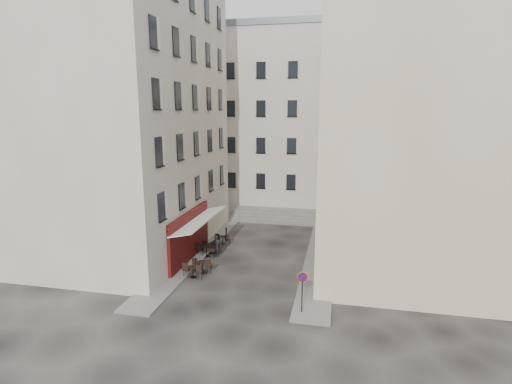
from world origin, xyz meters
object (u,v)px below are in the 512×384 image
(bistro_table_b, at_px, (202,265))
(no_parking_sign, at_px, (302,285))
(bistro_table_a, at_px, (193,271))
(pedestrian, at_px, (216,246))

(bistro_table_b, bearing_deg, no_parking_sign, -30.94)
(bistro_table_a, bearing_deg, pedestrian, 85.77)
(no_parking_sign, relative_size, bistro_table_b, 1.78)
(no_parking_sign, relative_size, bistro_table_a, 1.75)
(no_parking_sign, xyz_separation_m, pedestrian, (-6.83, 6.99, -0.84))
(pedestrian, bearing_deg, bistro_table_a, 78.24)
(pedestrian, bearing_deg, no_parking_sign, 126.80)
(no_parking_sign, height_order, bistro_table_a, no_parking_sign)
(bistro_table_a, relative_size, pedestrian, 0.83)
(no_parking_sign, xyz_separation_m, bistro_table_b, (-6.85, 4.11, -1.17))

